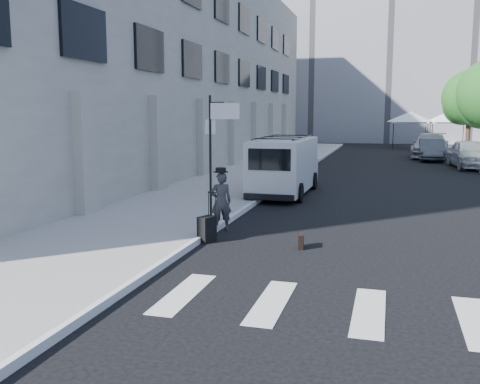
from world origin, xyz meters
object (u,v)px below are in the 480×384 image
Objects in this scene: briefcase at (301,241)px; parked_car_a at (471,154)px; parked_car_c at (430,145)px; businessman at (221,202)px; cargo_van at (285,165)px; parked_car_b at (431,150)px; suitcase at (207,229)px.

parked_car_a is at bearing 65.55° from briefcase.
businessman is at bearing -99.43° from parked_car_c.
cargo_van is 1.31× the size of parked_car_b.
parked_car_b is at bearing 72.50° from briefcase.
cargo_van reaches higher than businessman.
suitcase is at bearing -92.01° from cargo_van.
suitcase is 25.89m from parked_car_b.
briefcase is at bearing -99.86° from parked_car_b.
parked_car_b is 0.75× the size of parked_car_c.
briefcase is 27.73m from parked_car_c.
suitcase is (0.05, -1.30, -0.47)m from businessman.
briefcase is 0.36× the size of suitcase.
parked_car_a reaches higher than briefcase.
briefcase is 0.09× the size of parked_car_a.
businessman is 0.33× the size of parked_car_a.
parked_car_b is at bearing -134.94° from businessman.
businessman is 27.00m from parked_car_c.
parked_car_a is (6.32, 20.39, 0.65)m from briefcase.
cargo_van is at bearing -110.76° from parked_car_b.
businessman is 1.29× the size of suitcase.
businessman is at bearing -92.89° from cargo_van.
parked_car_a is (8.65, 20.43, 0.50)m from suitcase.
cargo_van is at bearing -129.71° from parked_car_a.
briefcase is 0.10× the size of parked_car_b.
cargo_van reaches higher than parked_car_a.
briefcase is (2.38, -1.26, -0.62)m from businessman.
briefcase is 0.08× the size of parked_car_c.
suitcase is 0.28× the size of parked_car_b.
parked_car_c is (4.62, 27.34, 0.67)m from briefcase.
cargo_van reaches higher than parked_car_c.
parked_car_c is at bearing -133.72° from businessman.
parked_car_c is (7.00, 26.08, 0.05)m from businessman.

